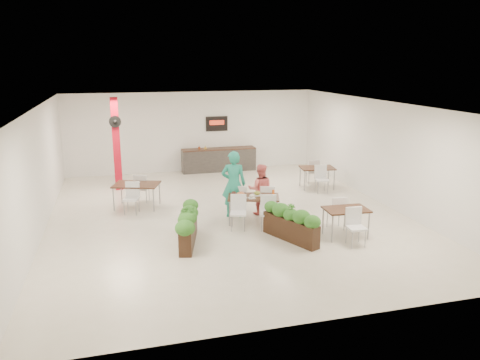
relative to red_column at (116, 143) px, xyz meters
name	(u,v)px	position (x,y,z in m)	size (l,w,h in m)	color
ground	(228,215)	(3.00, -3.79, -1.64)	(12.00, 12.00, 0.00)	beige
room_shell	(227,148)	(3.00, -3.79, 0.36)	(10.10, 12.10, 3.22)	white
red_column	(116,143)	(0.00, 0.00, 0.00)	(0.40, 0.41, 3.20)	#AA0B1D
service_counter	(219,159)	(4.00, 1.86, -1.15)	(3.00, 0.64, 2.20)	#2C2927
main_table	(253,200)	(3.55, -4.55, -1.01)	(1.64, 1.91, 0.92)	black
diner_man	(234,184)	(3.16, -3.90, -0.68)	(0.70, 0.46, 1.93)	teal
diner_woman	(260,189)	(3.96, -3.90, -0.89)	(0.73, 0.57, 1.50)	#FA716F
planter_left	(188,224)	(1.57, -5.63, -1.14)	(0.77, 1.85, 0.99)	black
planter_right	(291,222)	(4.06, -6.10, -1.15)	(0.98, 1.70, 0.95)	black
side_table_a	(137,187)	(0.50, -2.32, -1.00)	(1.55, 1.67, 0.92)	black
side_table_b	(317,171)	(6.77, -1.64, -1.02)	(1.27, 1.66, 0.92)	black
side_table_c	(346,214)	(5.51, -6.23, -1.03)	(1.13, 1.64, 0.92)	black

